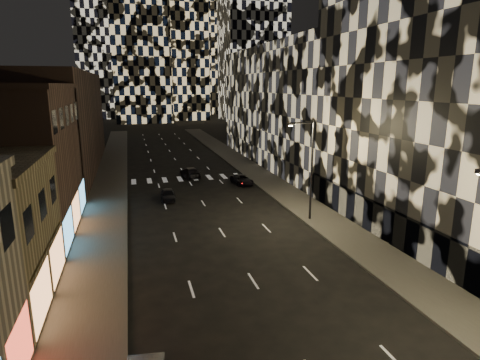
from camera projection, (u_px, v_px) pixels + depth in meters
sidewalk_left at (110, 183)px, 51.32m from camera, size 4.00×120.00×0.15m
sidewalk_right at (258, 174)px, 56.47m from camera, size 4.00×120.00×0.15m
curb_left at (126, 182)px, 51.86m from camera, size 0.20×120.00×0.15m
curb_right at (244, 175)px, 55.93m from camera, size 0.20×120.00×0.15m
retail_brown at (6, 164)px, 32.66m from camera, size 10.00×15.00×12.00m
retail_filler_left at (57, 123)px, 57.29m from camera, size 10.00×40.00×14.00m
midrise_right at (472, 101)px, 32.59m from camera, size 16.00×25.00×22.00m
midrise_base at (380, 220)px, 32.81m from camera, size 0.60×25.00×3.00m
midrise_filler_right at (305, 106)px, 63.54m from camera, size 16.00×40.00×18.00m
streetlight_far at (309, 164)px, 36.06m from camera, size 2.55×0.25×9.00m
car_dark_midlane at (168, 195)px, 43.59m from camera, size 1.59×3.74×1.26m
car_dark_oncoming at (190, 172)px, 54.29m from camera, size 2.53×5.05×1.41m
car_dark_rightlane at (242, 180)px, 50.64m from camera, size 2.37×4.45×1.19m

